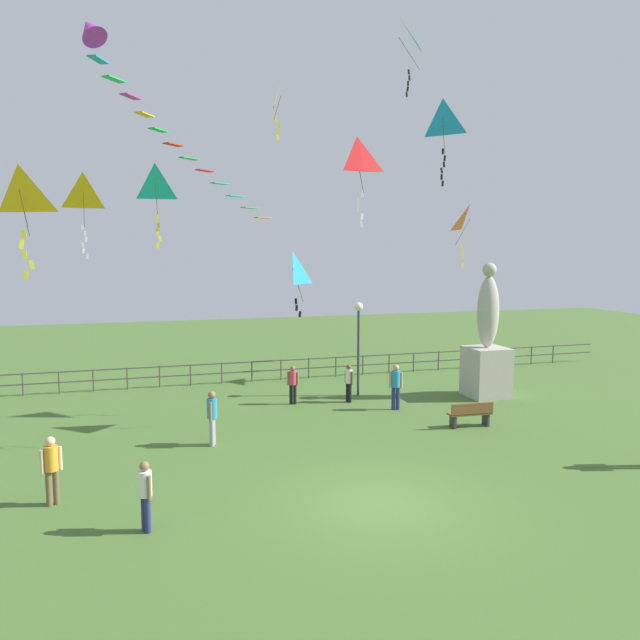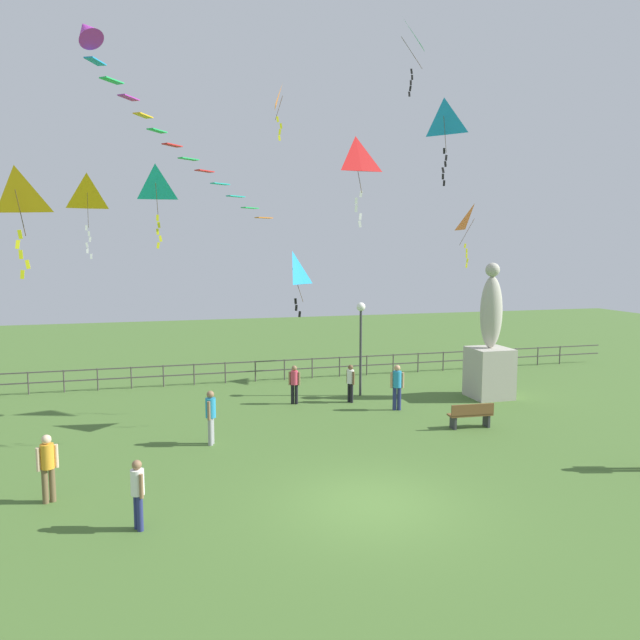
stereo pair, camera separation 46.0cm
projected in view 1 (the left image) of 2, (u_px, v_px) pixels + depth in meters
ground_plane at (379, 504)px, 14.02m from camera, size 80.00×80.00×0.00m
statue_monument at (487, 353)px, 24.24m from camera, size 1.54×1.54×5.44m
lamppost at (359, 327)px, 24.34m from camera, size 0.36×0.36×3.84m
park_bench at (471, 414)px, 20.10m from camera, size 1.52×0.50×0.85m
person_0 at (293, 382)px, 23.11m from camera, size 0.42×0.28×1.51m
person_1 at (51, 466)px, 13.85m from camera, size 0.46×0.30×1.63m
person_2 at (349, 381)px, 23.42m from camera, size 0.28×0.43×1.49m
person_3 at (212, 414)px, 18.16m from camera, size 0.31×0.48×1.67m
person_4 at (145, 491)px, 12.53m from camera, size 0.28×0.42×1.52m
person_5 at (396, 384)px, 22.29m from camera, size 0.50×0.32×1.70m
kite_0 at (281, 98)px, 21.91m from camera, size 0.50×0.89×2.04m
kite_1 at (155, 185)px, 18.75m from camera, size 0.97×0.89×2.60m
kite_2 at (357, 160)px, 17.75m from camera, size 0.93×0.85×2.62m
kite_3 at (293, 270)px, 19.78m from camera, size 0.91×0.90×2.17m
kite_4 at (470, 220)px, 26.77m from camera, size 1.08×1.16×2.79m
kite_5 at (442, 119)px, 20.74m from camera, size 1.00×1.05×2.96m
kite_6 at (84, 194)px, 22.56m from camera, size 1.21×1.18×3.17m
kite_7 at (399, 40)px, 23.46m from camera, size 1.27×1.10×2.98m
kite_8 at (20, 193)px, 12.81m from camera, size 1.03×0.66×2.44m
streamer_kite at (115, 61)px, 14.80m from camera, size 5.89×5.83×4.41m
waterfront_railing at (254, 368)px, 27.16m from camera, size 36.05×0.06×0.95m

